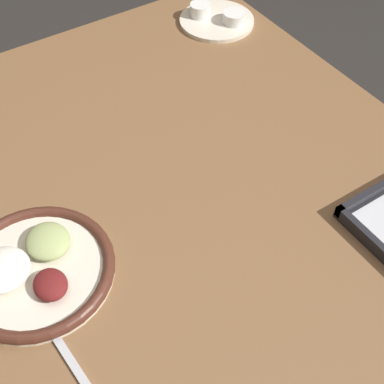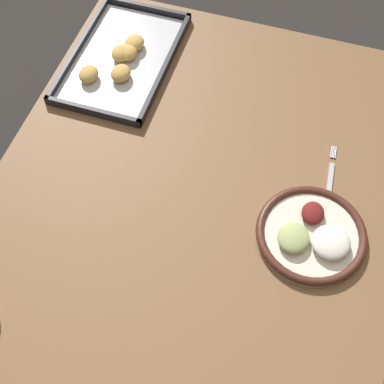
% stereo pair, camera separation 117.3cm
% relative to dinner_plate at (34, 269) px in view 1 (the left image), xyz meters
% --- Properties ---
extents(ground_plane, '(8.00, 8.00, 0.00)m').
position_rel_dinner_plate_xyz_m(ground_plane, '(0.02, 0.29, -0.72)').
color(ground_plane, '#282623').
extents(dining_table, '(1.25, 0.96, 0.71)m').
position_rel_dinner_plate_xyz_m(dining_table, '(0.02, 0.29, -0.10)').
color(dining_table, brown).
rests_on(dining_table, ground_plane).
extents(dinner_plate, '(0.25, 0.25, 0.04)m').
position_rel_dinner_plate_xyz_m(dinner_plate, '(0.00, 0.00, 0.00)').
color(dinner_plate, beige).
rests_on(dinner_plate, dining_table).
extents(fork, '(0.20, 0.03, 0.00)m').
position_rel_dinner_plate_xyz_m(fork, '(0.15, -0.02, -0.01)').
color(fork, '#B2B2B7').
rests_on(fork, dining_table).
extents(saucer_plate, '(0.18, 0.18, 0.04)m').
position_rel_dinner_plate_xyz_m(saucer_plate, '(-0.43, 0.65, -0.00)').
color(saucer_plate, beige).
rests_on(saucer_plate, dining_table).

